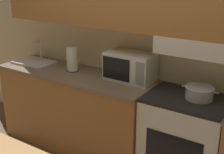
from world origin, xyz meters
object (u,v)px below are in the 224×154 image
cooking_pot (200,92)px  microwave (130,67)px  paper_towel_roll (72,59)px  sink_basin (34,62)px  stove_range (184,142)px

cooking_pot → microwave: microwave is taller
paper_towel_roll → cooking_pot: bearing=0.4°
microwave → paper_towel_roll: (-0.71, -0.09, -0.01)m
cooking_pot → sink_basin: 2.06m
stove_range → microwave: bearing=170.8°
cooking_pot → paper_towel_roll: (-1.48, -0.01, 0.07)m
sink_basin → paper_towel_roll: 0.60m
cooking_pot → microwave: bearing=174.3°
stove_range → microwave: 0.92m
sink_basin → paper_towel_roll: (0.59, 0.04, 0.12)m
microwave → paper_towel_roll: microwave is taller
microwave → paper_towel_roll: size_ratio=1.90×
stove_range → paper_towel_roll: bearing=179.0°
sink_basin → paper_towel_roll: same height
cooking_pot → microwave: size_ratio=0.66×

